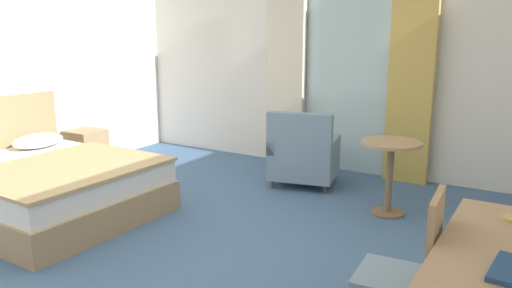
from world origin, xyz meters
TOP-DOWN VIEW (x-y plane):
  - ground at (0.00, 0.00)m, footprint 6.28×6.78m
  - wall_back at (0.00, 3.13)m, footprint 5.88×0.12m
  - balcony_glass_door at (0.34, 3.05)m, footprint 1.18×0.02m
  - curtain_panel_left at (-0.47, 2.95)m, footprint 0.51×0.10m
  - curtain_panel_right at (1.16, 2.95)m, footprint 0.52×0.10m
  - bed at (-1.64, 0.03)m, footprint 2.07×1.74m
  - nightstand at (-2.54, 1.33)m, footprint 0.43×0.42m
  - writing_desk at (2.48, -0.49)m, footprint 0.63×1.54m
  - desk_chair at (2.03, -0.35)m, footprint 0.44×0.43m
  - armchair_by_window at (0.17, 2.17)m, footprint 0.86×0.83m
  - round_cafe_table at (1.30, 1.76)m, footprint 0.59×0.59m

SIDE VIEW (x-z plane):
  - ground at x=0.00m, z-range -0.10..0.00m
  - nightstand at x=-2.54m, z-range 0.00..0.53m
  - bed at x=-1.64m, z-range -0.25..0.83m
  - armchair_by_window at x=0.17m, z-range -0.10..0.80m
  - desk_chair at x=2.03m, z-range 0.05..1.01m
  - round_cafe_table at x=1.30m, z-range 0.17..0.91m
  - writing_desk at x=2.48m, z-range 0.29..1.05m
  - balcony_glass_door at x=0.34m, z-range 0.00..2.50m
  - curtain_panel_left at x=-0.47m, z-range 0.00..2.72m
  - curtain_panel_right at x=1.16m, z-range 0.00..2.72m
  - wall_back at x=0.00m, z-range 0.00..2.84m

